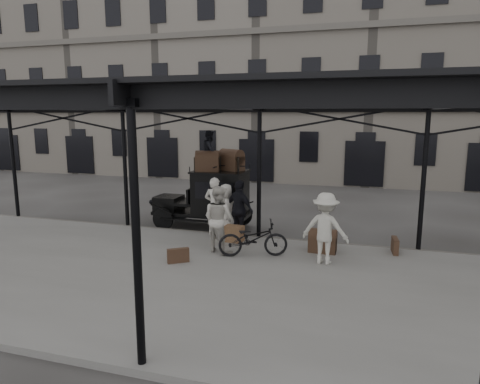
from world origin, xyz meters
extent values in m
plane|color=#383533|center=(0.00, 0.00, 0.00)|extent=(120.00, 120.00, 0.00)
cube|color=slate|center=(0.00, -2.00, 0.07)|extent=(28.00, 8.00, 0.15)
cylinder|color=black|center=(-10.00, 2.00, 2.15)|extent=(0.14, 0.14, 4.30)
cylinder|color=black|center=(0.00, 2.00, 2.15)|extent=(0.14, 0.14, 4.30)
cylinder|color=black|center=(0.00, -5.80, 2.15)|extent=(0.14, 0.14, 4.30)
cube|color=black|center=(0.00, 2.00, 4.48)|extent=(22.00, 0.10, 0.45)
cube|color=black|center=(0.00, -5.80, 4.48)|extent=(22.00, 0.10, 0.45)
cube|color=black|center=(0.00, -1.70, 4.65)|extent=(22.50, 9.00, 0.08)
cube|color=silver|center=(0.00, -1.70, 4.72)|extent=(18.00, 7.00, 0.04)
cube|color=slate|center=(0.00, 18.00, 7.00)|extent=(64.00, 8.00, 14.00)
cylinder|color=black|center=(-3.71, 2.31, 0.40)|extent=(0.80, 0.10, 0.80)
cylinder|color=black|center=(-3.71, 3.75, 0.40)|extent=(0.80, 0.10, 0.80)
cylinder|color=black|center=(-1.11, 2.31, 0.40)|extent=(0.80, 0.10, 0.80)
cylinder|color=black|center=(-1.11, 3.75, 0.40)|extent=(0.80, 0.10, 0.80)
cube|color=black|center=(-2.46, 3.03, 0.55)|extent=(3.60, 1.25, 0.12)
cube|color=black|center=(-3.81, 3.03, 0.85)|extent=(0.90, 1.00, 0.55)
cube|color=black|center=(-4.28, 3.03, 0.85)|extent=(0.06, 0.70, 0.55)
cube|color=black|center=(-3.01, 3.03, 0.95)|extent=(0.70, 1.30, 0.10)
cube|color=black|center=(-1.71, 3.03, 1.35)|extent=(1.80, 1.45, 1.55)
cube|color=black|center=(-1.71, 2.30, 1.55)|extent=(1.40, 0.02, 0.60)
cube|color=black|center=(-1.71, 3.03, 2.15)|extent=(1.90, 1.55, 0.06)
imported|color=silver|center=(-1.48, 1.78, 1.13)|extent=(0.73, 0.50, 1.97)
imported|color=beige|center=(-0.72, 0.07, 1.15)|extent=(1.20, 1.10, 1.99)
imported|color=beige|center=(-1.09, 1.80, 1.03)|extent=(1.02, 0.89, 1.76)
imported|color=black|center=(-0.53, 1.53, 1.12)|extent=(1.23, 0.95, 1.95)
imported|color=beige|center=(2.38, -0.05, 1.13)|extent=(1.36, 0.91, 1.97)
imported|color=black|center=(0.35, -0.05, 0.67)|extent=(2.10, 1.31, 1.04)
imported|color=black|center=(-2.06, 2.93, 2.91)|extent=(0.58, 0.73, 1.45)
cube|color=#8E6541|center=(-0.63, 1.19, 0.40)|extent=(0.64, 0.51, 0.50)
cube|color=#432E1F|center=(4.29, 1.43, 0.38)|extent=(0.20, 0.61, 0.45)
cube|color=#432E1F|center=(-1.48, -1.18, 0.35)|extent=(0.58, 0.46, 0.40)
camera|label=1|loc=(3.40, -11.49, 4.18)|focal=32.00mm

